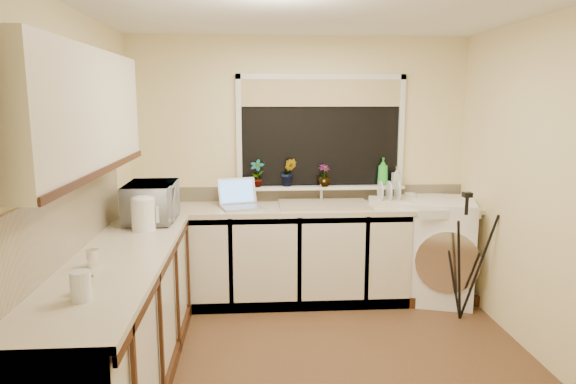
{
  "coord_description": "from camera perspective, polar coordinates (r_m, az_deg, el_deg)",
  "views": [
    {
      "loc": [
        -0.45,
        -3.49,
        1.87
      ],
      "look_at": [
        -0.18,
        0.55,
        1.15
      ],
      "focal_mm": 32.66,
      "sensor_mm": 36.0,
      "label": 1
    }
  ],
  "objects": [
    {
      "name": "floor",
      "position": [
        3.98,
        3.21,
        -17.94
      ],
      "size": [
        3.2,
        3.2,
        0.0
      ],
      "primitive_type": "plane",
      "color": "brown",
      "rests_on": "ground"
    },
    {
      "name": "ceiling",
      "position": [
        3.56,
        3.62,
        19.44
      ],
      "size": [
        3.2,
        3.2,
        0.0
      ],
      "primitive_type": "plane",
      "rotation": [
        3.14,
        0.0,
        0.0
      ],
      "color": "white",
      "rests_on": "ground"
    },
    {
      "name": "wall_back",
      "position": [
        5.05,
        1.25,
        2.75
      ],
      "size": [
        3.2,
        0.0,
        3.2
      ],
      "primitive_type": "plane",
      "rotation": [
        1.57,
        0.0,
        0.0
      ],
      "color": "#F8E2A5",
      "rests_on": "ground"
    },
    {
      "name": "wall_front",
      "position": [
        2.14,
        8.51,
        -7.63
      ],
      "size": [
        3.2,
        0.0,
        3.2
      ],
      "primitive_type": "plane",
      "rotation": [
        -1.57,
        0.0,
        0.0
      ],
      "color": "#F8E2A5",
      "rests_on": "ground"
    },
    {
      "name": "wall_left",
      "position": [
        3.73,
        -21.81,
        -0.61
      ],
      "size": [
        0.0,
        3.0,
        3.0
      ],
      "primitive_type": "plane",
      "rotation": [
        1.57,
        0.0,
        1.57
      ],
      "color": "#F8E2A5",
      "rests_on": "ground"
    },
    {
      "name": "wall_right",
      "position": [
        4.09,
        26.21,
        -0.02
      ],
      "size": [
        0.0,
        3.0,
        3.0
      ],
      "primitive_type": "plane",
      "rotation": [
        1.57,
        0.0,
        -1.57
      ],
      "color": "#F8E2A5",
      "rests_on": "ground"
    },
    {
      "name": "base_cabinet_back",
      "position": [
        4.9,
        -2.28,
        -6.99
      ],
      "size": [
        2.55,
        0.6,
        0.86
      ],
      "primitive_type": "cube",
      "color": "silver",
      "rests_on": "floor"
    },
    {
      "name": "base_cabinet_left",
      "position": [
        3.6,
        -17.76,
        -14.01
      ],
      "size": [
        0.54,
        2.4,
        0.86
      ],
      "primitive_type": "cube",
      "color": "silver",
      "rests_on": "floor"
    },
    {
      "name": "worktop_back",
      "position": [
        4.81,
        1.56,
        -1.78
      ],
      "size": [
        3.2,
        0.6,
        0.04
      ],
      "primitive_type": "cube",
      "color": "beige",
      "rests_on": "base_cabinet_back"
    },
    {
      "name": "worktop_left",
      "position": [
        3.44,
        -18.16,
        -7.15
      ],
      "size": [
        0.6,
        2.4,
        0.04
      ],
      "primitive_type": "cube",
      "color": "beige",
      "rests_on": "base_cabinet_left"
    },
    {
      "name": "upper_cabinet",
      "position": [
        3.19,
        -22.19,
        8.09
      ],
      "size": [
        0.28,
        1.9,
        0.7
      ],
      "primitive_type": "cube",
      "color": "silver",
      "rests_on": "wall_left"
    },
    {
      "name": "splashback_left",
      "position": [
        3.46,
        -23.01,
        -3.15
      ],
      "size": [
        0.02,
        2.4,
        0.45
      ],
      "primitive_type": "cube",
      "color": "beige",
      "rests_on": "wall_left"
    },
    {
      "name": "splashback_back",
      "position": [
        5.07,
        1.26,
        -0.12
      ],
      "size": [
        3.2,
        0.02,
        0.14
      ],
      "primitive_type": "cube",
      "color": "beige",
      "rests_on": "wall_back"
    },
    {
      "name": "window_glass",
      "position": [
        5.02,
        3.57,
        6.43
      ],
      "size": [
        1.5,
        0.02,
        1.0
      ],
      "primitive_type": "cube",
      "color": "black",
      "rests_on": "wall_back"
    },
    {
      "name": "window_blind",
      "position": [
        4.99,
        3.66,
        10.71
      ],
      "size": [
        1.5,
        0.02,
        0.25
      ],
      "primitive_type": "cube",
      "color": "tan",
      "rests_on": "wall_back"
    },
    {
      "name": "windowsill",
      "position": [
        5.03,
        3.59,
        0.52
      ],
      "size": [
        1.6,
        0.14,
        0.03
      ],
      "primitive_type": "cube",
      "color": "white",
      "rests_on": "wall_back"
    },
    {
      "name": "sink",
      "position": [
        4.83,
        3.92,
        -1.36
      ],
      "size": [
        0.82,
        0.46,
        0.03
      ],
      "primitive_type": "cube",
      "color": "tan",
      "rests_on": "worktop_back"
    },
    {
      "name": "faucet",
      "position": [
        4.98,
        3.66,
        0.25
      ],
      "size": [
        0.03,
        0.03,
        0.24
      ],
      "primitive_type": "cylinder",
      "color": "silver",
      "rests_on": "worktop_back"
    },
    {
      "name": "washing_machine",
      "position": [
        5.14,
        15.63,
        -6.0
      ],
      "size": [
        0.83,
        0.82,
        0.95
      ],
      "primitive_type": "cube",
      "rotation": [
        0.0,
        0.0,
        -0.29
      ],
      "color": "white",
      "rests_on": "floor"
    },
    {
      "name": "laptop",
      "position": [
        4.78,
        -5.29,
        -0.84
      ],
      "size": [
        0.43,
        0.43,
        0.25
      ],
      "rotation": [
        0.0,
        0.0,
        0.28
      ],
      "color": "#AAAAB2",
      "rests_on": "worktop_back"
    },
    {
      "name": "kettle",
      "position": [
        4.06,
        -15.47,
        -2.4
      ],
      "size": [
        0.18,
        0.18,
        0.23
      ],
      "primitive_type": "cylinder",
      "color": "white",
      "rests_on": "worktop_left"
    },
    {
      "name": "dish_rack",
      "position": [
        4.92,
        11.11,
        -1.1
      ],
      "size": [
        0.46,
        0.38,
        0.06
      ],
      "primitive_type": "cube",
      "rotation": [
        0.0,
        0.0,
        -0.21
      ],
      "color": "beige",
      "rests_on": "worktop_back"
    },
    {
      "name": "tripod",
      "position": [
        4.7,
        18.57,
        -6.7
      ],
      "size": [
        0.58,
        0.58,
        1.11
      ],
      "primitive_type": null,
      "rotation": [
        0.0,
        0.0,
        -0.08
      ],
      "color": "black",
      "rests_on": "floor"
    },
    {
      "name": "glass_jug",
      "position": [
        2.78,
        -21.62,
        -9.49
      ],
      "size": [
        0.1,
        0.1,
        0.15
      ],
      "primitive_type": "cylinder",
      "color": "white",
      "rests_on": "worktop_left"
    },
    {
      "name": "steel_jar",
      "position": [
        3.3,
        -20.48,
        -6.76
      ],
      "size": [
        0.07,
        0.07,
        0.1
      ],
      "primitive_type": "cylinder",
      "color": "white",
      "rests_on": "worktop_left"
    },
    {
      "name": "microwave",
      "position": [
        4.34,
        -14.65,
        -1.07
      ],
      "size": [
        0.38,
        0.56,
        0.31
      ],
      "primitive_type": "imported",
      "rotation": [
        0.0,
        0.0,
        1.57
      ],
      "color": "white",
      "rests_on": "worktop_left"
    },
    {
      "name": "plant_a",
      "position": [
        4.93,
        -3.37,
        2.04
      ],
      "size": [
        0.16,
        0.13,
        0.26
      ],
      "primitive_type": "imported",
      "rotation": [
        0.0,
        0.0,
        -0.31
      ],
      "color": "#999999",
      "rests_on": "windowsill"
    },
    {
      "name": "plant_b",
      "position": [
        4.97,
        0.06,
        2.17
      ],
      "size": [
        0.16,
        0.14,
        0.27
      ],
      "primitive_type": "imported",
      "rotation": [
        0.0,
        0.0,
        -0.14
      ],
      "color": "#999999",
      "rests_on": "windowsill"
    },
    {
      "name": "plant_c",
      "position": [
        4.98,
        3.95,
        1.82
      ],
      "size": [
        0.16,
        0.16,
        0.21
      ],
      "primitive_type": "imported",
      "rotation": [
        0.0,
        0.0,
        0.43
      ],
      "color": "#999999",
      "rests_on": "windowsill"
    },
    {
      "name": "soap_bottle_green",
      "position": [
        5.11,
        10.29,
        2.22
      ],
      "size": [
        0.11,
        0.11,
        0.27
      ],
      "primitive_type": "imported",
      "rotation": [
        0.0,
        0.0,
        -0.05
      ],
      "color": "green",
      "rests_on": "windowsill"
    },
    {
      "name": "soap_bottle_clear",
      "position": [
        5.12,
        11.75,
        1.69
      ],
      "size": [
        0.08,
        0.08,
        0.18
      ],
      "primitive_type": "imported",
      "rotation": [
        0.0,
        0.0,
        0.02
      ],
      "color": "#999999",
      "rests_on": "windowsill"
    },
    {
      "name": "cup_back",
      "position": [
        5.1,
        13.14,
        -0.6
      ],
      "size": [
        0.14,
        0.14,
        0.09
      ],
      "primitive_type": "imported",
      "rotation": [
        0.0,
        0.0,
        0.19
      ],
      "color": "beige",
      "rests_on": "worktop_back"
    },
    {
      "name": "cup_left",
      "position": [
        2.89,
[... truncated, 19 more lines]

